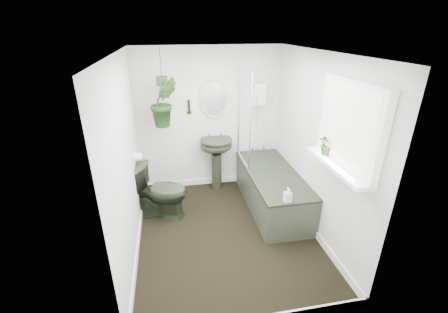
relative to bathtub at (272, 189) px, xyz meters
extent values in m
cube|color=black|center=(-0.80, -0.50, -0.30)|extent=(2.30, 2.80, 0.02)
cube|color=white|center=(-0.80, -0.50, 2.02)|extent=(2.30, 2.80, 0.02)
cube|color=white|center=(-0.80, 0.91, 0.86)|extent=(2.30, 0.02, 2.30)
cube|color=white|center=(-0.80, -1.91, 0.86)|extent=(2.30, 0.02, 2.30)
cube|color=white|center=(-1.96, -0.50, 0.86)|extent=(0.02, 2.80, 2.30)
cube|color=white|center=(0.36, -0.50, 0.86)|extent=(0.02, 2.80, 2.30)
cube|color=white|center=(-0.80, -0.50, -0.24)|extent=(2.30, 2.80, 0.10)
cube|color=white|center=(0.00, 0.84, 1.26)|extent=(0.20, 0.10, 0.35)
ellipsoid|color=#B3AE9A|center=(-0.72, 0.87, 1.21)|extent=(0.46, 0.03, 0.62)
cylinder|color=black|center=(-1.12, 0.86, 1.11)|extent=(0.04, 0.04, 0.22)
cylinder|color=white|center=(-1.90, 0.20, 0.61)|extent=(0.11, 0.11, 0.11)
cube|color=white|center=(0.29, -1.20, 1.36)|extent=(0.08, 1.00, 0.90)
cube|color=white|center=(0.22, -1.20, 0.94)|extent=(0.18, 1.00, 0.04)
cube|color=white|center=(0.24, -1.20, 1.36)|extent=(0.01, 0.86, 0.76)
imported|color=black|center=(-1.65, 0.08, 0.11)|extent=(0.88, 0.67, 0.80)
imported|color=black|center=(0.25, -0.94, 1.08)|extent=(0.26, 0.24, 0.25)
imported|color=black|center=(-1.50, 0.55, 1.27)|extent=(0.43, 0.36, 0.71)
imported|color=black|center=(-0.10, -0.79, 0.38)|extent=(0.09, 0.10, 0.19)
cylinder|color=#4C3527|center=(-1.50, 0.55, 1.56)|extent=(0.16, 0.16, 0.12)
camera|label=1|loc=(-1.44, -3.72, 2.27)|focal=24.00mm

